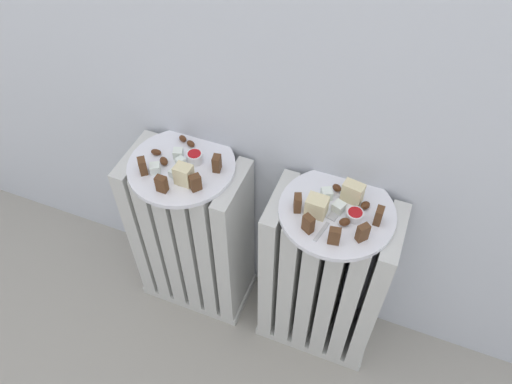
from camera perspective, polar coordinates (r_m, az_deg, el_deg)
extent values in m
cube|color=silver|center=(1.64, -6.43, -10.48)|extent=(0.32, 0.18, 0.03)
cube|color=silver|center=(1.46, -12.07, -3.06)|extent=(0.04, 0.18, 0.52)
cube|color=silver|center=(1.44, -10.24, -3.70)|extent=(0.04, 0.18, 0.52)
cube|color=silver|center=(1.42, -8.35, -4.34)|extent=(0.04, 0.18, 0.52)
cube|color=silver|center=(1.40, -6.41, -5.00)|extent=(0.04, 0.18, 0.52)
cube|color=silver|center=(1.39, -4.41, -5.67)|extent=(0.04, 0.18, 0.52)
cube|color=silver|center=(1.37, -2.37, -6.34)|extent=(0.04, 0.18, 0.52)
cube|color=silver|center=(1.57, 6.83, -14.93)|extent=(0.32, 0.18, 0.03)
cube|color=silver|center=(1.35, 2.42, -7.89)|extent=(0.04, 0.18, 0.52)
cube|color=silver|center=(1.34, 4.59, -8.57)|extent=(0.04, 0.18, 0.52)
cube|color=silver|center=(1.33, 6.80, -9.24)|extent=(0.04, 0.18, 0.52)
cube|color=silver|center=(1.33, 9.03, -9.91)|extent=(0.04, 0.18, 0.52)
cube|color=silver|center=(1.33, 11.27, -10.56)|extent=(0.04, 0.18, 0.52)
cube|color=silver|center=(1.33, 13.53, -11.20)|extent=(0.04, 0.18, 0.52)
cylinder|color=white|center=(1.21, -8.61, 2.97)|extent=(0.26, 0.26, 0.01)
cylinder|color=white|center=(1.12, 9.34, -2.27)|extent=(0.26, 0.26, 0.01)
cube|color=#56351E|center=(1.19, -12.98, 2.94)|extent=(0.03, 0.03, 0.04)
cube|color=#56351E|center=(1.14, -10.87, 0.92)|extent=(0.02, 0.02, 0.04)
cube|color=#56351E|center=(1.13, -7.02, 1.08)|extent=(0.03, 0.03, 0.04)
cube|color=#56351E|center=(1.17, -4.56, 3.33)|extent=(0.02, 0.03, 0.04)
cube|color=beige|center=(1.14, -8.35, 2.01)|extent=(0.04, 0.03, 0.05)
cube|color=white|center=(1.19, -11.60, 2.70)|extent=(0.03, 0.03, 0.02)
cube|color=white|center=(1.17, -9.51, 2.16)|extent=(0.02, 0.02, 0.02)
cube|color=white|center=(1.20, -8.71, 3.51)|extent=(0.03, 0.03, 0.02)
cube|color=white|center=(1.22, -8.99, 4.43)|extent=(0.03, 0.03, 0.02)
ellipsoid|color=#4C2814|center=(1.26, -8.47, 6.12)|extent=(0.03, 0.02, 0.02)
ellipsoid|color=#4C2814|center=(1.24, -7.56, 5.55)|extent=(0.03, 0.02, 0.02)
ellipsoid|color=#4C2814|center=(1.21, -10.62, 3.53)|extent=(0.03, 0.03, 0.02)
ellipsoid|color=#4C2814|center=(1.24, -11.48, 4.54)|extent=(0.03, 0.02, 0.02)
cylinder|color=white|center=(1.20, -7.10, 3.99)|extent=(0.04, 0.04, 0.03)
cylinder|color=#B21419|center=(1.19, -7.13, 4.21)|extent=(0.03, 0.03, 0.01)
cube|color=#56351E|center=(1.08, 4.83, -1.28)|extent=(0.02, 0.03, 0.04)
cube|color=#56351E|center=(1.05, 6.07, -3.68)|extent=(0.03, 0.03, 0.04)
cube|color=#56351E|center=(1.04, 9.05, -5.05)|extent=(0.03, 0.02, 0.04)
cube|color=#56351E|center=(1.05, 12.24, -4.62)|extent=(0.03, 0.03, 0.04)
cube|color=#56351E|center=(1.09, 14.01, -2.69)|extent=(0.02, 0.02, 0.04)
cube|color=beige|center=(1.08, 7.03, -1.64)|extent=(0.05, 0.04, 0.05)
cube|color=beige|center=(1.12, 11.13, -0.04)|extent=(0.05, 0.04, 0.05)
cube|color=white|center=(1.12, 8.20, -0.21)|extent=(0.03, 0.03, 0.02)
cube|color=white|center=(1.10, 9.54, -1.75)|extent=(0.03, 0.03, 0.02)
ellipsoid|color=#4C2814|center=(1.14, 9.34, 0.48)|extent=(0.03, 0.02, 0.02)
ellipsoid|color=#4C2814|center=(1.08, 10.22, -3.44)|extent=(0.03, 0.03, 0.02)
ellipsoid|color=#4C2814|center=(1.12, 12.53, -1.52)|extent=(0.03, 0.03, 0.02)
cylinder|color=white|center=(1.10, 11.35, -2.63)|extent=(0.04, 0.04, 0.02)
cylinder|color=#B21419|center=(1.09, 11.39, -2.46)|extent=(0.03, 0.03, 0.01)
cube|color=#B7B7BC|center=(1.07, 7.58, -4.57)|extent=(0.02, 0.06, 0.00)
cube|color=#B7B7BC|center=(1.10, 8.87, -2.79)|extent=(0.02, 0.03, 0.00)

